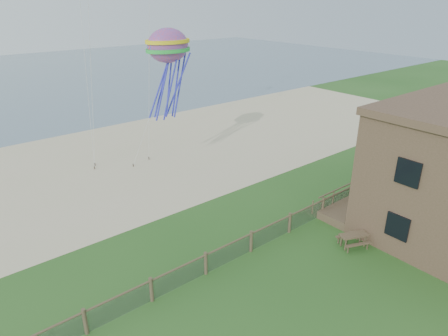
{
  "coord_description": "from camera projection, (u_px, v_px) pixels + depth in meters",
  "views": [
    {
      "loc": [
        -12.39,
        -6.96,
        12.54
      ],
      "look_at": [
        -0.23,
        8.0,
        4.25
      ],
      "focal_mm": 32.0,
      "sensor_mm": 36.0,
      "label": 1
    }
  ],
  "objects": [
    {
      "name": "ground",
      "position": [
        346.0,
        315.0,
        17.1
      ],
      "size": [
        160.0,
        160.0,
        0.0
      ],
      "primitive_type": "plane",
      "color": "#24501B",
      "rests_on": "ground"
    },
    {
      "name": "sand_beach",
      "position": [
        119.0,
        163.0,
        32.78
      ],
      "size": [
        72.0,
        20.0,
        0.02
      ],
      "primitive_type": "cube",
      "color": "#C6B88F",
      "rests_on": "ground"
    },
    {
      "name": "chainlink_fence",
      "position": [
        251.0,
        243.0,
        21.16
      ],
      "size": [
        36.2,
        0.2,
        1.25
      ],
      "primitive_type": null,
      "color": "#4A3E2A",
      "rests_on": "ground"
    },
    {
      "name": "motel_deck",
      "position": [
        396.0,
        186.0,
        28.1
      ],
      "size": [
        15.0,
        2.0,
        0.5
      ],
      "primitive_type": "cube",
      "color": "brown",
      "rests_on": "ground"
    },
    {
      "name": "picnic_table",
      "position": [
        353.0,
        241.0,
        21.68
      ],
      "size": [
        1.86,
        1.66,
        0.65
      ],
      "primitive_type": null,
      "rotation": [
        0.0,
        0.0,
        -0.39
      ],
      "color": "brown",
      "rests_on": "ground"
    },
    {
      "name": "octopus_kite",
      "position": [
        169.0,
        71.0,
        27.97
      ],
      "size": [
        3.85,
        3.25,
        6.76
      ],
      "primitive_type": null,
      "rotation": [
        0.0,
        0.0,
        -0.33
      ],
      "color": "#FE3B28"
    }
  ]
}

